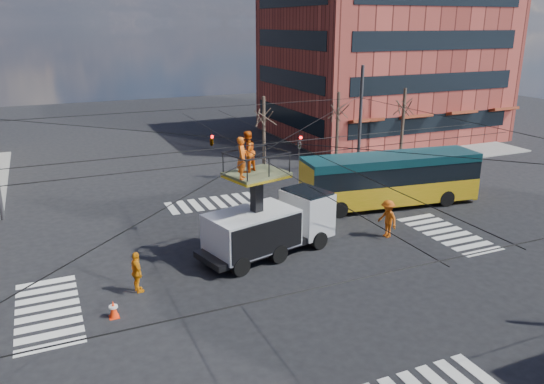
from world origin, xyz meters
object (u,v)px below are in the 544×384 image
at_px(flagger, 388,219).
at_px(city_bus, 390,179).
at_px(utility_truck, 270,214).
at_px(worker_ground, 137,272).
at_px(traffic_cone, 113,309).

bearing_deg(flagger, city_bus, 138.69).
relative_size(utility_truck, worker_ground, 4.08).
relative_size(utility_truck, flagger, 3.62).
distance_m(utility_truck, city_bus, 10.26).
height_order(city_bus, flagger, city_bus).
height_order(traffic_cone, flagger, flagger).
bearing_deg(worker_ground, flagger, -95.29).
relative_size(city_bus, worker_ground, 6.27).
distance_m(utility_truck, flagger, 6.59).
bearing_deg(traffic_cone, flagger, 9.78).
height_order(traffic_cone, worker_ground, worker_ground).
bearing_deg(utility_truck, traffic_cone, -172.82).
distance_m(utility_truck, worker_ground, 6.95).
bearing_deg(flagger, traffic_cone, -84.70).
xyz_separation_m(utility_truck, worker_ground, (-6.70, -1.45, -1.14)).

